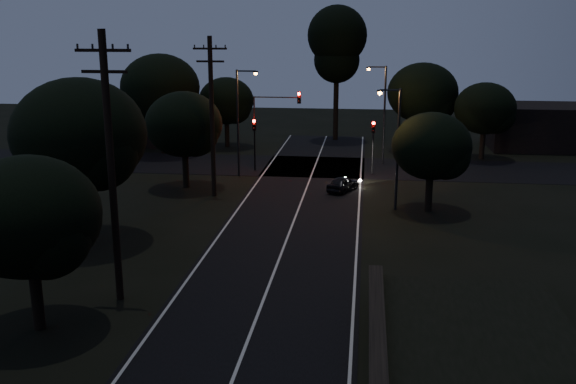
# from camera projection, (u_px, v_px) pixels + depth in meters

# --- Properties ---
(road_surface) EXTENTS (60.00, 70.00, 0.03)m
(road_surface) POSITION_uv_depth(u_px,v_px,m) (301.00, 202.00, 41.70)
(road_surface) COLOR black
(road_surface) RESTS_ON ground
(utility_pole_mid) EXTENTS (2.20, 0.30, 11.00)m
(utility_pole_mid) POSITION_uv_depth(u_px,v_px,m) (111.00, 165.00, 25.48)
(utility_pole_mid) COLOR black
(utility_pole_mid) RESTS_ON ground
(utility_pole_far) EXTENTS (2.20, 0.30, 10.50)m
(utility_pole_far) POSITION_uv_depth(u_px,v_px,m) (212.00, 115.00, 41.88)
(utility_pole_far) COLOR black
(utility_pole_far) RESTS_ON ground
(tree_left_b) EXTENTS (5.23, 5.23, 6.65)m
(tree_left_b) POSITION_uv_depth(u_px,v_px,m) (32.00, 220.00, 23.07)
(tree_left_b) COLOR black
(tree_left_b) RESTS_ON ground
(tree_left_c) EXTENTS (6.83, 6.83, 8.63)m
(tree_left_c) POSITION_uv_depth(u_px,v_px,m) (83.00, 138.00, 32.61)
(tree_left_c) COLOR black
(tree_left_c) RESTS_ON ground
(tree_left_d) EXTENTS (5.35, 5.35, 6.78)m
(tree_left_d) POSITION_uv_depth(u_px,v_px,m) (186.00, 126.00, 44.24)
(tree_left_d) COLOR black
(tree_left_d) RESTS_ON ground
(tree_far_nw) EXTENTS (5.14, 5.14, 6.52)m
(tree_far_nw) POSITION_uv_depth(u_px,v_px,m) (228.00, 102.00, 59.72)
(tree_far_nw) COLOR black
(tree_far_nw) RESTS_ON ground
(tree_far_w) EXTENTS (6.91, 6.91, 8.81)m
(tree_far_w) POSITION_uv_depth(u_px,v_px,m) (162.00, 89.00, 56.05)
(tree_far_w) COLOR black
(tree_far_w) RESTS_ON ground
(tree_far_ne) EXTENTS (6.31, 6.31, 7.98)m
(tree_far_ne) POSITION_uv_depth(u_px,v_px,m) (425.00, 94.00, 57.34)
(tree_far_ne) COLOR black
(tree_far_ne) RESTS_ON ground
(tree_far_e) EXTENTS (5.14, 5.14, 6.53)m
(tree_far_e) POSITION_uv_depth(u_px,v_px,m) (487.00, 110.00, 54.13)
(tree_far_e) COLOR black
(tree_far_e) RESTS_ON ground
(tree_right_a) EXTENTS (4.82, 4.82, 6.12)m
(tree_right_a) POSITION_uv_depth(u_px,v_px,m) (434.00, 148.00, 38.58)
(tree_right_a) COLOR black
(tree_right_a) RESTS_ON ground
(tall_pine) EXTENTS (5.77, 5.77, 13.11)m
(tall_pine) POSITION_uv_depth(u_px,v_px,m) (337.00, 44.00, 62.16)
(tall_pine) COLOR black
(tall_pine) RESTS_ON ground
(building_left) EXTENTS (10.00, 8.00, 4.40)m
(building_left) POSITION_uv_depth(u_px,v_px,m) (122.00, 119.00, 63.56)
(building_left) COLOR black
(building_left) RESTS_ON ground
(building_right) EXTENTS (9.00, 7.00, 4.00)m
(building_right) POSITION_uv_depth(u_px,v_px,m) (538.00, 126.00, 59.87)
(building_right) COLOR black
(building_right) RESTS_ON ground
(signal_left) EXTENTS (0.28, 0.35, 4.10)m
(signal_left) POSITION_uv_depth(u_px,v_px,m) (254.00, 135.00, 50.05)
(signal_left) COLOR black
(signal_left) RESTS_ON ground
(signal_right) EXTENTS (0.28, 0.35, 4.10)m
(signal_right) POSITION_uv_depth(u_px,v_px,m) (373.00, 138.00, 48.97)
(signal_right) COLOR black
(signal_right) RESTS_ON ground
(signal_mast) EXTENTS (3.70, 0.35, 6.25)m
(signal_mast) POSITION_uv_depth(u_px,v_px,m) (276.00, 116.00, 49.48)
(signal_mast) COLOR black
(signal_mast) RESTS_ON ground
(streetlight_a) EXTENTS (1.66, 0.26, 8.00)m
(streetlight_a) POSITION_uv_depth(u_px,v_px,m) (240.00, 115.00, 47.77)
(streetlight_a) COLOR black
(streetlight_a) RESTS_ON ground
(streetlight_b) EXTENTS (1.66, 0.26, 8.00)m
(streetlight_b) POSITION_uv_depth(u_px,v_px,m) (382.00, 108.00, 52.29)
(streetlight_b) COLOR black
(streetlight_b) RESTS_ON ground
(streetlight_c) EXTENTS (1.46, 0.26, 7.50)m
(streetlight_c) POSITION_uv_depth(u_px,v_px,m) (395.00, 141.00, 38.85)
(streetlight_c) COLOR black
(streetlight_c) RESTS_ON ground
(car) EXTENTS (2.42, 3.32, 1.05)m
(car) POSITION_uv_depth(u_px,v_px,m) (343.00, 184.00, 44.30)
(car) COLOR black
(car) RESTS_ON ground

